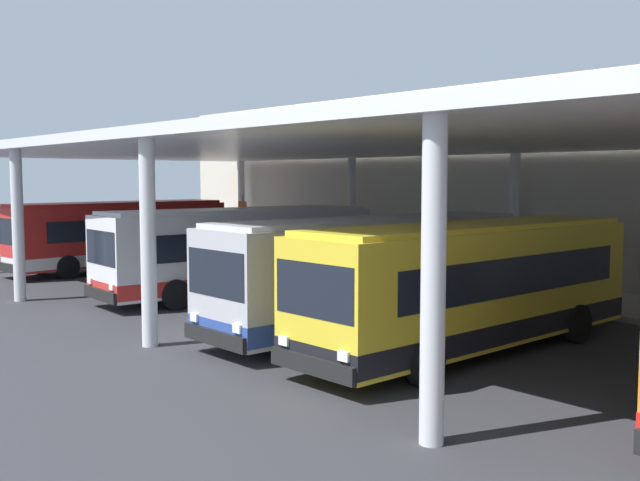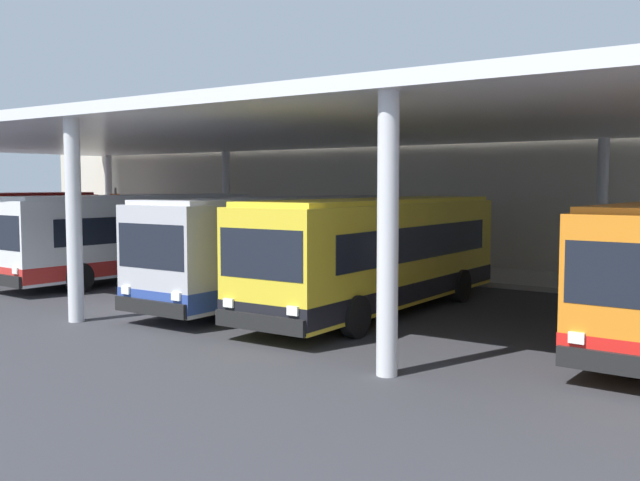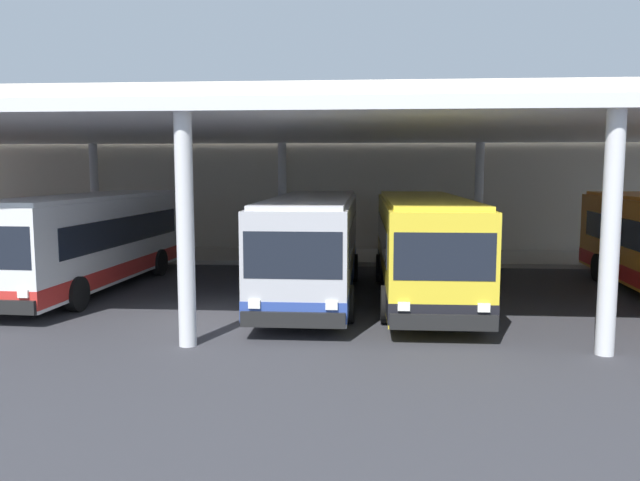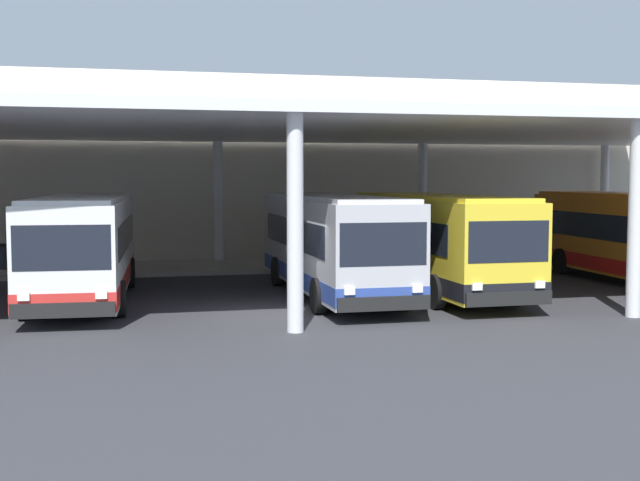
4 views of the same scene
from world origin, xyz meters
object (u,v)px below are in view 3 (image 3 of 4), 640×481
at_px(bus_second_bay, 91,240).
at_px(trash_bin, 98,241).
at_px(bus_far_bay, 423,246).
at_px(bench_waiting, 54,241).
at_px(bus_middle_bay, 313,245).

relative_size(bus_second_bay, trash_bin, 10.87).
xyz_separation_m(bus_far_bay, trash_bin, (-14.27, 8.81, -0.98)).
distance_m(bus_far_bay, bench_waiting, 18.52).
relative_size(bus_second_bay, bus_far_bay, 1.01).
xyz_separation_m(bus_second_bay, trash_bin, (-3.32, 8.04, -0.98)).
relative_size(bus_far_bay, trash_bin, 10.76).
height_order(bus_second_bay, bus_far_bay, same).
bearing_deg(bench_waiting, bus_middle_bay, -33.86).
bearing_deg(bus_far_bay, bus_middle_bay, -179.57).
height_order(bus_middle_bay, bus_far_bay, same).
distance_m(bus_far_bay, trash_bin, 16.80).
xyz_separation_m(bus_middle_bay, bus_far_bay, (3.42, 0.03, 0.00)).
distance_m(bus_middle_bay, trash_bin, 14.03).
bearing_deg(bus_far_bay, bench_waiting, 152.11).
bearing_deg(bench_waiting, bus_second_bay, -55.59).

